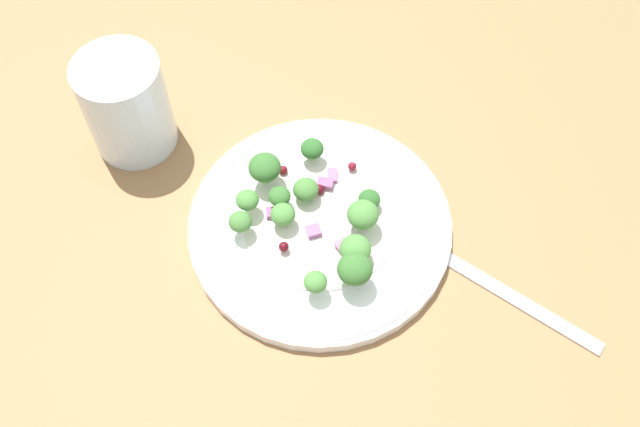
# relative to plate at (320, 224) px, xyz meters

# --- Properties ---
(ground_plane) EXTENTS (1.80, 1.80, 0.02)m
(ground_plane) POSITION_rel_plate_xyz_m (0.01, 0.01, -0.02)
(ground_plane) COLOR olive
(plate) EXTENTS (0.23, 0.23, 0.02)m
(plate) POSITION_rel_plate_xyz_m (0.00, 0.00, 0.00)
(plate) COLOR white
(plate) RESTS_ON ground_plane
(dressing_pool) EXTENTS (0.13, 0.13, 0.00)m
(dressing_pool) POSITION_rel_plate_xyz_m (0.00, -0.00, 0.00)
(dressing_pool) COLOR white
(dressing_pool) RESTS_ON plate
(broccoli_floret_0) EXTENTS (0.03, 0.03, 0.03)m
(broccoli_floret_0) POSITION_rel_plate_xyz_m (0.04, 0.01, 0.03)
(broccoli_floret_0) COLOR #9EC684
(broccoli_floret_0) RESTS_ON plate
(broccoli_floret_1) EXTENTS (0.02, 0.02, 0.02)m
(broccoli_floret_1) POSITION_rel_plate_xyz_m (0.02, -0.06, 0.02)
(broccoli_floret_1) COLOR #8EB77A
(broccoli_floret_1) RESTS_ON plate
(broccoli_floret_2) EXTENTS (0.02, 0.02, 0.02)m
(broccoli_floret_2) POSITION_rel_plate_xyz_m (-0.06, -0.04, 0.02)
(broccoli_floret_2) COLOR #ADD18E
(broccoli_floret_2) RESTS_ON plate
(broccoli_floret_3) EXTENTS (0.02, 0.02, 0.02)m
(broccoli_floret_3) POSITION_rel_plate_xyz_m (-0.02, 0.02, 0.02)
(broccoli_floret_3) COLOR #8EB77A
(broccoli_floret_3) RESTS_ON plate
(broccoli_floret_4) EXTENTS (0.02, 0.02, 0.02)m
(broccoli_floret_4) POSITION_rel_plate_xyz_m (0.03, 0.03, 0.02)
(broccoli_floret_4) COLOR #9EC684
(broccoli_floret_4) RESTS_ON plate
(broccoli_floret_5) EXTENTS (0.02, 0.02, 0.02)m
(broccoli_floret_5) POSITION_rel_plate_xyz_m (-0.06, -0.01, 0.02)
(broccoli_floret_5) COLOR #ADD18E
(broccoli_floret_5) RESTS_ON plate
(broccoli_floret_6) EXTENTS (0.03, 0.03, 0.03)m
(broccoli_floret_6) POSITION_rel_plate_xyz_m (0.05, -0.04, 0.03)
(broccoli_floret_6) COLOR #8EB77A
(broccoli_floret_6) RESTS_ON plate
(broccoli_floret_7) EXTENTS (0.03, 0.03, 0.03)m
(broccoli_floret_7) POSITION_rel_plate_xyz_m (-0.06, 0.02, 0.03)
(broccoli_floret_7) COLOR #8EB77A
(broccoli_floret_7) RESTS_ON plate
(broccoli_floret_8) EXTENTS (0.02, 0.02, 0.02)m
(broccoli_floret_8) POSITION_rel_plate_xyz_m (-0.04, 0.00, 0.02)
(broccoli_floret_8) COLOR #9EC684
(broccoli_floret_8) RESTS_ON plate
(broccoli_floret_9) EXTENTS (0.02, 0.02, 0.02)m
(broccoli_floret_9) POSITION_rel_plate_xyz_m (-0.03, -0.01, 0.02)
(broccoli_floret_9) COLOR #ADD18E
(broccoli_floret_9) RESTS_ON plate
(broccoli_floret_10) EXTENTS (0.02, 0.02, 0.02)m
(broccoli_floret_10) POSITION_rel_plate_xyz_m (-0.03, 0.06, 0.02)
(broccoli_floret_10) COLOR #9EC684
(broccoli_floret_10) RESTS_ON plate
(broccoli_floret_11) EXTENTS (0.03, 0.03, 0.03)m
(broccoli_floret_11) POSITION_rel_plate_xyz_m (0.04, -0.02, 0.02)
(broccoli_floret_11) COLOR #9EC684
(broccoli_floret_11) RESTS_ON plate
(cranberry_0) EXTENTS (0.01, 0.01, 0.01)m
(cranberry_0) POSITION_rel_plate_xyz_m (-0.02, -0.04, 0.01)
(cranberry_0) COLOR #4C0A14
(cranberry_0) RESTS_ON plate
(cranberry_1) EXTENTS (0.01, 0.01, 0.01)m
(cranberry_1) POSITION_rel_plate_xyz_m (0.01, 0.06, 0.01)
(cranberry_1) COLOR maroon
(cranberry_1) RESTS_ON plate
(cranberry_2) EXTENTS (0.01, 0.01, 0.01)m
(cranberry_2) POSITION_rel_plate_xyz_m (-0.05, 0.03, 0.01)
(cranberry_2) COLOR maroon
(cranberry_2) RESTS_ON plate
(cranberry_3) EXTENTS (0.01, 0.01, 0.01)m
(cranberry_3) POSITION_rel_plate_xyz_m (0.05, -0.03, 0.01)
(cranberry_3) COLOR maroon
(cranberry_3) RESTS_ON plate
(cranberry_4) EXTENTS (0.01, 0.01, 0.01)m
(cranberry_4) POSITION_rel_plate_xyz_m (-0.01, 0.03, 0.01)
(cranberry_4) COLOR #4C0A14
(cranberry_4) RESTS_ON plate
(cranberry_5) EXTENTS (0.01, 0.01, 0.01)m
(cranberry_5) POSITION_rel_plate_xyz_m (0.03, 0.02, 0.01)
(cranberry_5) COLOR maroon
(cranberry_5) RESTS_ON plate
(onion_bit_0) EXTENTS (0.02, 0.01, 0.00)m
(onion_bit_0) POSITION_rel_plate_xyz_m (-0.01, 0.04, 0.01)
(onion_bit_0) COLOR #934C84
(onion_bit_0) RESTS_ON plate
(onion_bit_1) EXTENTS (0.02, 0.02, 0.00)m
(onion_bit_1) POSITION_rel_plate_xyz_m (0.03, -0.02, 0.01)
(onion_bit_1) COLOR #A35B93
(onion_bit_1) RESTS_ON plate
(onion_bit_2) EXTENTS (0.01, 0.02, 0.00)m
(onion_bit_2) POSITION_rel_plate_xyz_m (-0.01, 0.05, 0.01)
(onion_bit_2) COLOR #A35B93
(onion_bit_2) RESTS_ON plate
(onion_bit_3) EXTENTS (0.01, 0.01, 0.01)m
(onion_bit_3) POSITION_rel_plate_xyz_m (-0.04, -0.01, 0.01)
(onion_bit_3) COLOR #843D75
(onion_bit_3) RESTS_ON plate
(onion_bit_4) EXTENTS (0.02, 0.02, 0.01)m
(onion_bit_4) POSITION_rel_plate_xyz_m (-0.00, -0.01, 0.01)
(onion_bit_4) COLOR #934C84
(onion_bit_4) RESTS_ON plate
(fork) EXTENTS (0.19, 0.06, 0.01)m
(fork) POSITION_rel_plate_xyz_m (0.15, 0.01, -0.01)
(fork) COLOR silver
(fork) RESTS_ON ground_plane
(water_glass) EXTENTS (0.08, 0.08, 0.10)m
(water_glass) POSITION_rel_plate_xyz_m (-0.20, 0.03, 0.04)
(water_glass) COLOR silver
(water_glass) RESTS_ON ground_plane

